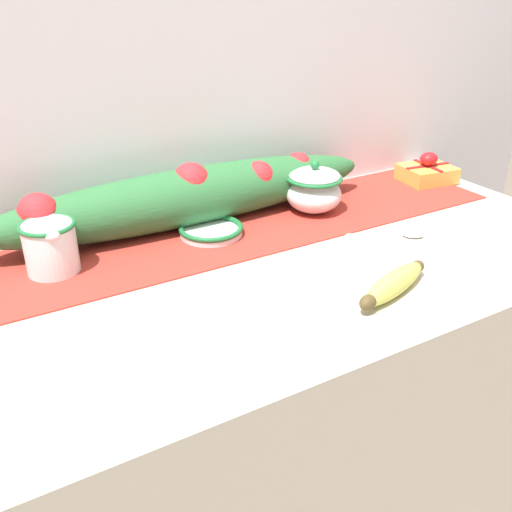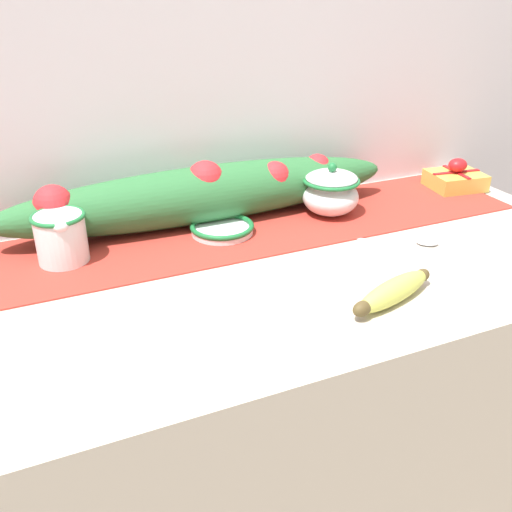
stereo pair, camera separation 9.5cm
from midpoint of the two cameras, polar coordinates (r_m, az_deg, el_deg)
name	(u,v)px [view 2 (the right image)]	position (r m, az deg, el deg)	size (l,w,h in m)	color
countertop	(253,461)	(1.29, 1.90, -19.88)	(1.44, 0.63, 0.92)	beige
back_wall	(186,80)	(1.22, -4.69, 17.08)	(2.24, 0.04, 2.40)	silver
table_runner	(218,234)	(1.15, -1.42, 2.16)	(1.32, 0.27, 0.00)	#B23328
cream_pitcher	(61,236)	(1.06, -16.56, 1.91)	(0.10, 0.11, 0.09)	white
sugar_bowl	(331,192)	(1.24, 9.68, 6.32)	(0.12, 0.12, 0.12)	white
small_dish	(222,228)	(1.15, -1.04, 2.74)	(0.13, 0.13, 0.02)	white
banana	(393,291)	(0.95, 16.40, -3.50)	(0.19, 0.09, 0.04)	#CCD156
spoon	(423,242)	(1.17, 18.63, 1.27)	(0.14, 0.10, 0.01)	silver
gift_box	(455,178)	(1.49, 21.09, 7.22)	(0.14, 0.12, 0.07)	gold
poinsettia_garland	(204,193)	(1.19, -2.93, 6.25)	(0.86, 0.13, 0.13)	#2D6B38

